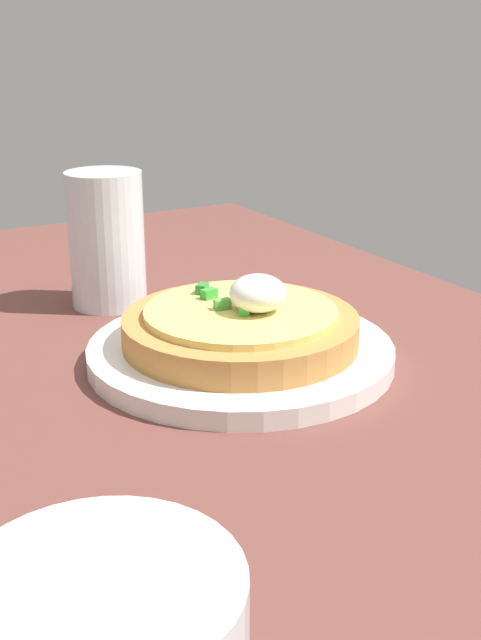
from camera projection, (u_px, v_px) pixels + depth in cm
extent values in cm
cube|color=brown|center=(130.00, 394.00, 63.00)|extent=(105.26, 77.26, 3.36)
cylinder|color=white|center=(240.00, 352.00, 64.65)|extent=(24.58, 24.58, 1.54)
cylinder|color=#C28240|center=(240.00, 330.00, 63.98)|extent=(18.88, 18.88, 2.37)
cylinder|color=#EDD36A|center=(240.00, 312.00, 63.48)|extent=(15.38, 15.38, 0.57)
ellipsoid|color=white|center=(258.00, 293.00, 62.45)|extent=(4.52, 4.52, 2.91)
cube|color=#54AD41|center=(222.00, 304.00, 63.22)|extent=(0.99, 1.39, 0.80)
cube|color=#328B36|center=(262.00, 298.00, 64.54)|extent=(1.51, 1.39, 0.80)
cube|color=green|center=(244.00, 309.00, 62.03)|extent=(1.51, 1.34, 0.80)
cube|color=green|center=(257.00, 304.00, 63.35)|extent=(1.16, 1.47, 0.80)
cube|color=green|center=(209.00, 294.00, 65.70)|extent=(1.07, 1.43, 0.80)
cube|color=#308634|center=(202.00, 289.00, 67.00)|extent=(1.46, 1.48, 0.80)
cylinder|color=silver|center=(107.00, 240.00, 76.15)|extent=(7.19, 7.19, 12.89)
cylinder|color=#C58129|center=(108.00, 271.00, 77.21)|extent=(6.33, 6.33, 5.91)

